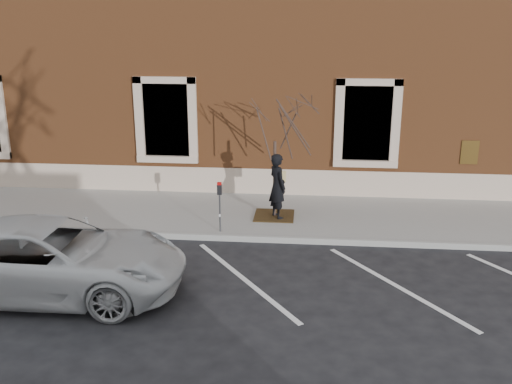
# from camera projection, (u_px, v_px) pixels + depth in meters

# --- Properties ---
(ground) EXTENTS (120.00, 120.00, 0.00)m
(ground) POSITION_uv_depth(u_px,v_px,m) (254.00, 241.00, 14.32)
(ground) COLOR #28282B
(ground) RESTS_ON ground
(sidewalk_near) EXTENTS (40.00, 3.50, 0.15)m
(sidewalk_near) POSITION_uv_depth(u_px,v_px,m) (260.00, 215.00, 15.97)
(sidewalk_near) COLOR gray
(sidewalk_near) RESTS_ON ground
(curb_near) EXTENTS (40.00, 0.12, 0.15)m
(curb_near) POSITION_uv_depth(u_px,v_px,m) (254.00, 239.00, 14.26)
(curb_near) COLOR #9E9E99
(curb_near) RESTS_ON ground
(parking_stripes) EXTENTS (28.00, 4.40, 0.01)m
(parking_stripes) POSITION_uv_depth(u_px,v_px,m) (244.00, 279.00, 12.23)
(parking_stripes) COLOR silver
(parking_stripes) RESTS_ON ground
(building_civic) EXTENTS (40.00, 8.62, 8.00)m
(building_civic) POSITION_uv_depth(u_px,v_px,m) (275.00, 57.00, 20.51)
(building_civic) COLOR brown
(building_civic) RESTS_ON ground
(man) EXTENTS (0.71, 0.78, 1.78)m
(man) POSITION_uv_depth(u_px,v_px,m) (277.00, 186.00, 15.27)
(man) COLOR black
(man) RESTS_ON sidewalk_near
(parking_meter) EXTENTS (0.12, 0.09, 1.30)m
(parking_meter) POSITION_uv_depth(u_px,v_px,m) (220.00, 198.00, 14.27)
(parking_meter) COLOR #595B60
(parking_meter) RESTS_ON sidewalk_near
(tree_grate) EXTENTS (1.08, 1.08, 0.03)m
(tree_grate) POSITION_uv_depth(u_px,v_px,m) (274.00, 216.00, 15.65)
(tree_grate) COLOR #422D15
(tree_grate) RESTS_ON sidewalk_near
(sapling) EXTENTS (2.28, 2.28, 3.81)m
(sapling) POSITION_uv_depth(u_px,v_px,m) (275.00, 120.00, 14.87)
(sapling) COLOR #402F27
(sapling) RESTS_ON sidewalk_near
(white_truck) EXTENTS (5.46, 2.62, 1.50)m
(white_truck) POSITION_uv_depth(u_px,v_px,m) (51.00, 258.00, 11.45)
(white_truck) COLOR silver
(white_truck) RESTS_ON ground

